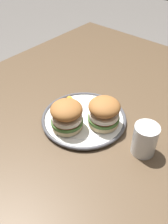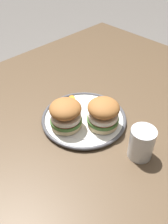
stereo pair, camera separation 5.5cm
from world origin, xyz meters
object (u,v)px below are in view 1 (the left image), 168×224
(dining_table, at_px, (83,122))
(dinner_plate, at_px, (84,118))
(sandwich_half_left, at_px, (104,112))
(sandwich_half_right, at_px, (67,115))
(drinking_glass, at_px, (144,141))

(dining_table, relative_size, dinner_plate, 4.57)
(dining_table, distance_m, dinner_plate, 0.13)
(sandwich_half_left, bearing_deg, dinner_plate, -75.48)
(sandwich_half_right, bearing_deg, dining_table, -161.01)
(dinner_plate, relative_size, sandwich_half_right, 2.08)
(dining_table, height_order, sandwich_half_right, sandwich_half_right)
(dining_table, bearing_deg, sandwich_half_left, 72.17)
(dinner_plate, relative_size, drinking_glass, 2.91)
(sandwich_half_left, distance_m, sandwich_half_right, 0.13)
(dining_table, relative_size, sandwich_half_left, 9.25)
(sandwich_half_right, height_order, drinking_glass, sandwich_half_right)
(dining_table, height_order, drinking_glass, drinking_glass)
(sandwich_half_left, relative_size, sandwich_half_right, 1.03)
(sandwich_half_right, bearing_deg, drinking_glass, 108.98)
(sandwich_half_left, bearing_deg, drinking_glass, 87.21)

